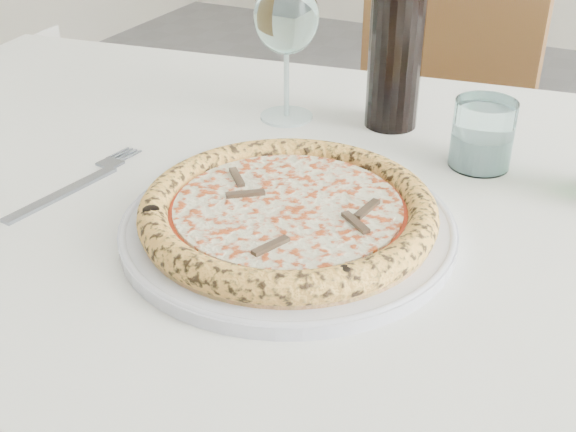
# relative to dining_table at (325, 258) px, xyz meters

# --- Properties ---
(dining_table) EXTENTS (1.50, 1.00, 0.76)m
(dining_table) POSITION_rel_dining_table_xyz_m (0.00, 0.00, 0.00)
(dining_table) COLOR brown
(dining_table) RESTS_ON floor
(chair_far) EXTENTS (0.41, 0.41, 0.93)m
(chair_far) POSITION_rel_dining_table_xyz_m (-0.08, 0.75, -0.13)
(chair_far) COLOR brown
(chair_far) RESTS_ON floor
(plate) EXTENTS (0.34, 0.34, 0.02)m
(plate) POSITION_rel_dining_table_xyz_m (-0.00, -0.10, 0.10)
(plate) COLOR silver
(plate) RESTS_ON dining_table
(pizza) EXTENTS (0.30, 0.30, 0.03)m
(pizza) POSITION_rel_dining_table_xyz_m (-0.00, -0.10, 0.12)
(pizza) COLOR tan
(pizza) RESTS_ON plate
(fork) EXTENTS (0.04, 0.22, 0.00)m
(fork) POSITION_rel_dining_table_xyz_m (-0.26, -0.11, 0.09)
(fork) COLOR gray
(fork) RESTS_ON dining_table
(wine_glass) EXTENTS (0.08, 0.08, 0.19)m
(wine_glass) POSITION_rel_dining_table_xyz_m (-0.13, 0.17, 0.23)
(wine_glass) COLOR #CDECF1
(wine_glass) RESTS_ON dining_table
(tumbler) EXTENTS (0.07, 0.07, 0.08)m
(tumbler) POSITION_rel_dining_table_xyz_m (0.14, 0.14, 0.13)
(tumbler) COLOR white
(tumbler) RESTS_ON dining_table
(wine_bottle) EXTENTS (0.07, 0.07, 0.28)m
(wine_bottle) POSITION_rel_dining_table_xyz_m (0.00, 0.21, 0.21)
(wine_bottle) COLOR black
(wine_bottle) RESTS_ON dining_table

